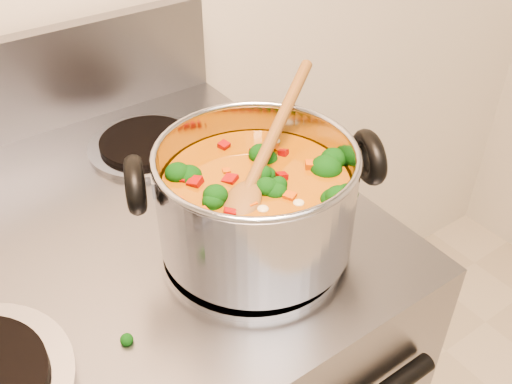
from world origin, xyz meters
TOP-DOWN VIEW (x-y plane):
  - stockpot at (0.17, 1.02)m, footprint 0.30×0.23m
  - wooden_spoon at (0.18, 1.03)m, footprint 0.24×0.17m
  - cooktop_crumbs at (0.11, 1.10)m, footprint 0.28×0.28m

SIDE VIEW (x-z plane):
  - cooktop_crumbs at x=0.11m, z-range 0.92..0.93m
  - stockpot at x=0.17m, z-range 0.93..1.07m
  - wooden_spoon at x=0.18m, z-range 1.00..1.09m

